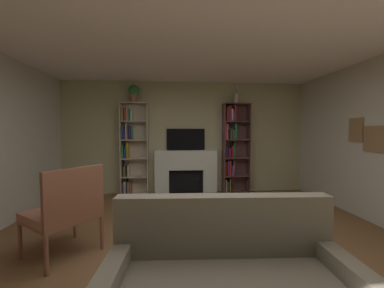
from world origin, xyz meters
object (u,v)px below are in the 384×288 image
Objects in this scene: tv at (186,139)px; bookshelf_right at (232,147)px; armchair at (66,209)px; bookshelf_left at (132,149)px; vase_with_flowers at (236,97)px; fireplace at (186,171)px; coffee_table at (212,236)px; potted_plant at (134,92)px.

bookshelf_right is at bearing -4.65° from tv.
tv is 0.85× the size of armchair.
vase_with_flowers is (2.45, -0.05, 1.22)m from bookshelf_left.
armchair is (-1.56, -2.72, 0.02)m from fireplace.
coffee_table is (0.09, -3.18, -0.15)m from fireplace.
bookshelf_right is at bearing 0.74° from potted_plant.
fireplace reaches higher than coffee_table.
fireplace is at bearing 91.58° from coffee_table.
bookshelf_right reaches higher than coffee_table.
bookshelf_right reaches higher than tv.
bookshelf_right is 3.84m from armchair.
fireplace is at bearing 60.13° from armchair.
bookshelf_left is 1.29m from potted_plant.
tv is 1.61m from potted_plant.
bookshelf_right is at bearing 45.29° from armchair.
bookshelf_right reaches higher than armchair.
bookshelf_right is (2.37, -0.02, 0.01)m from bookshelf_left.
vase_with_flowers is at bearing -1.18° from bookshelf_left.
vase_with_flowers is at bearing 44.17° from armchair.
tv reaches higher than coffee_table.
fireplace is 3.96× the size of potted_plant.
bookshelf_left is at bearing 179.51° from bookshelf_right.
bookshelf_left is 5.05× the size of vase_with_flowers.
potted_plant is 0.37× the size of armchair.
vase_with_flowers is 0.40× the size of armchair.
vase_with_flowers reaches higher than bookshelf_right.
tv reaches higher than fireplace.
tv is 1.13m from bookshelf_right.
fireplace is 2.19m from potted_plant.
armchair is at bearing -135.83° from vase_with_flowers.
tv is 3.28m from armchair.
vase_with_flowers is 3.83m from coffee_table.
fireplace is 1.25m from bookshelf_right.
bookshelf_left reaches higher than tv.
bookshelf_left is (-1.26, 0.00, 0.54)m from fireplace.
bookshelf_left is 2.38m from bookshelf_right.
fireplace is at bearing -90.00° from tv.
bookshelf_right is (1.11, -0.09, -0.19)m from tv.
armchair is (-2.75, -2.67, -1.74)m from vase_with_flowers.
vase_with_flowers is (0.08, -0.03, 1.20)m from bookshelf_right.
coffee_table is (-1.10, -3.14, -1.91)m from vase_with_flowers.
armchair is at bearing -97.94° from potted_plant.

